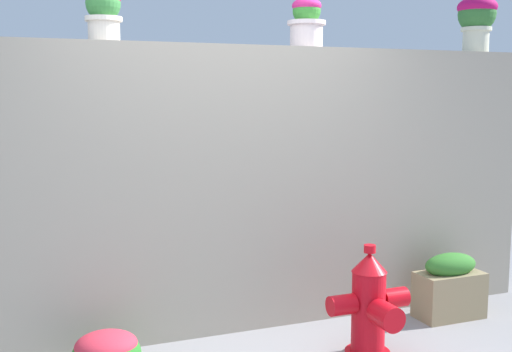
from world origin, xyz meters
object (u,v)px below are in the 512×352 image
potted_plant_1 (103,10)px  potted_plant_2 (307,21)px  potted_plant_3 (477,17)px  planter_box (450,287)px  fire_hydrant (370,307)px

potted_plant_1 → potted_plant_2: (1.46, -0.02, -0.01)m
potted_plant_2 → potted_plant_3: bearing=0.2°
potted_plant_1 → planter_box: potted_plant_1 is taller
potted_plant_2 → planter_box: 2.27m
potted_plant_2 → potted_plant_3: (1.56, 0.01, 0.10)m
potted_plant_3 → planter_box: 2.22m
potted_plant_1 → potted_plant_2: potted_plant_2 is taller
potted_plant_2 → fire_hydrant: bearing=-87.4°
potted_plant_1 → potted_plant_2: size_ratio=0.97×
fire_hydrant → planter_box: size_ratio=1.45×
planter_box → fire_hydrant: bearing=-157.3°
potted_plant_3 → fire_hydrant: (-1.52, -0.90, -1.99)m
potted_plant_3 → fire_hydrant: potted_plant_3 is taller
potted_plant_1 → fire_hydrant: 2.59m
potted_plant_1 → potted_plant_3: bearing=-0.2°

